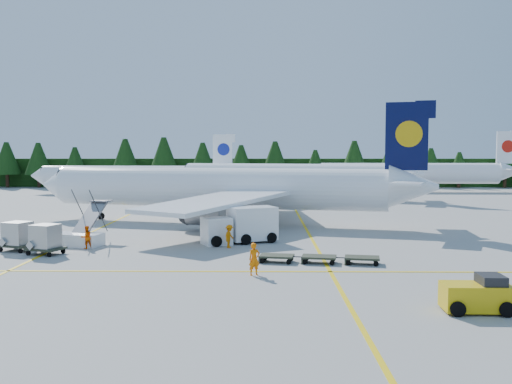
{
  "coord_description": "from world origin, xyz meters",
  "views": [
    {
      "loc": [
        1.84,
        -40.75,
        7.37
      ],
      "look_at": [
        1.16,
        14.58,
        3.5
      ],
      "focal_mm": 40.0,
      "sensor_mm": 36.0,
      "label": 1
    }
  ],
  "objects_px": {
    "airliner_red": "(283,177)",
    "baggage_tug": "(478,295)",
    "airliner_navy": "(209,188)",
    "service_truck": "(240,225)",
    "airstairs": "(80,236)"
  },
  "relations": [
    {
      "from": "airliner_red",
      "to": "baggage_tug",
      "type": "relative_size",
      "value": 12.6
    },
    {
      "from": "airliner_navy",
      "to": "baggage_tug",
      "type": "bearing_deg",
      "value": -50.17
    },
    {
      "from": "service_truck",
      "to": "baggage_tug",
      "type": "bearing_deg",
      "value": -83.93
    },
    {
      "from": "airliner_red",
      "to": "airstairs",
      "type": "relative_size",
      "value": 6.94
    },
    {
      "from": "service_truck",
      "to": "baggage_tug",
      "type": "xyz_separation_m",
      "value": [
        11.82,
        -19.93,
        -0.63
      ]
    },
    {
      "from": "airstairs",
      "to": "service_truck",
      "type": "bearing_deg",
      "value": 20.98
    },
    {
      "from": "airliner_navy",
      "to": "airstairs",
      "type": "height_order",
      "value": "airliner_navy"
    },
    {
      "from": "airliner_navy",
      "to": "airliner_red",
      "type": "xyz_separation_m",
      "value": [
        8.81,
        32.38,
        -0.15
      ]
    },
    {
      "from": "airliner_navy",
      "to": "airliner_red",
      "type": "relative_size",
      "value": 1.04
    },
    {
      "from": "airliner_navy",
      "to": "airliner_red",
      "type": "distance_m",
      "value": 33.56
    },
    {
      "from": "airstairs",
      "to": "airliner_red",
      "type": "bearing_deg",
      "value": 84.37
    },
    {
      "from": "airstairs",
      "to": "baggage_tug",
      "type": "relative_size",
      "value": 1.82
    },
    {
      "from": "airliner_navy",
      "to": "service_truck",
      "type": "xyz_separation_m",
      "value": [
        3.71,
        -12.99,
        -2.19
      ]
    },
    {
      "from": "airliner_navy",
      "to": "service_truck",
      "type": "relative_size",
      "value": 6.4
    },
    {
      "from": "airstairs",
      "to": "baggage_tug",
      "type": "distance_m",
      "value": 30.77
    }
  ]
}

